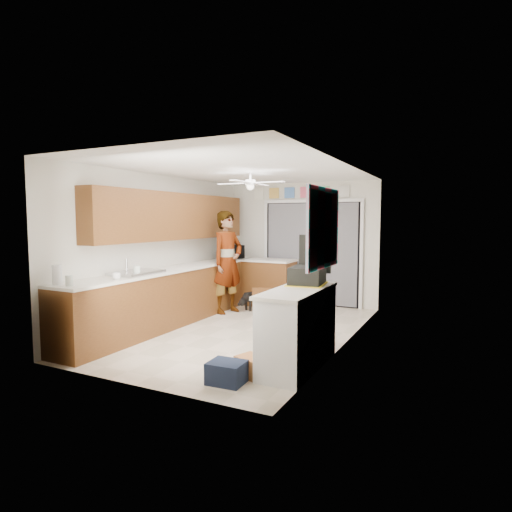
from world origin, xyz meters
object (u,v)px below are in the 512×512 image
(cup, at_px, (116,276))
(cardboard_box, at_px, (253,366))
(paper_towel_roll, at_px, (57,275))
(dog, at_px, (253,300))
(man, at_px, (228,262))
(microwave, at_px, (231,252))
(suitcase, at_px, (307,275))
(navy_crate, at_px, (227,372))

(cup, xyz_separation_m, cardboard_box, (2.15, -0.15, -0.87))
(paper_towel_roll, height_order, dog, paper_towel_roll)
(man, bearing_deg, cup, -169.78)
(microwave, relative_size, dog, 1.00)
(paper_towel_roll, xyz_separation_m, suitcase, (2.76, 1.43, -0.02))
(microwave, relative_size, cardboard_box, 1.41)
(dog, bearing_deg, suitcase, -26.81)
(cup, height_order, paper_towel_roll, paper_towel_roll)
(paper_towel_roll, relative_size, man, 0.13)
(cup, xyz_separation_m, man, (0.25, 2.57, -0.03))
(microwave, height_order, paper_towel_roll, microwave)
(cardboard_box, bearing_deg, man, 124.87)
(suitcase, bearing_deg, paper_towel_roll, -159.31)
(microwave, relative_size, cup, 4.43)
(cup, xyz_separation_m, dog, (0.57, 2.99, -0.79))
(microwave, distance_m, paper_towel_roll, 3.99)
(suitcase, height_order, dog, suitcase)
(suitcase, relative_size, man, 0.27)
(paper_towel_roll, distance_m, cardboard_box, 2.68)
(microwave, height_order, cup, microwave)
(paper_towel_roll, bearing_deg, suitcase, 27.46)
(paper_towel_roll, xyz_separation_m, navy_crate, (2.28, 0.24, -0.95))
(cup, xyz_separation_m, suitcase, (2.47, 0.73, 0.07))
(suitcase, xyz_separation_m, navy_crate, (-0.48, -1.19, -0.93))
(cardboard_box, height_order, navy_crate, navy_crate)
(microwave, distance_m, man, 0.80)
(microwave, xyz_separation_m, man, (0.33, -0.71, -0.12))
(navy_crate, bearing_deg, cardboard_box, 62.94)
(navy_crate, height_order, dog, dog)
(suitcase, xyz_separation_m, cardboard_box, (-0.32, -0.89, -0.94))
(suitcase, height_order, man, man)
(cup, bearing_deg, paper_towel_roll, -112.52)
(microwave, relative_size, paper_towel_roll, 1.98)
(microwave, height_order, dog, microwave)
(microwave, height_order, navy_crate, microwave)
(paper_towel_roll, relative_size, suitcase, 0.49)
(cup, relative_size, navy_crate, 0.29)
(dog, bearing_deg, cup, -77.70)
(paper_towel_roll, bearing_deg, man, 80.66)
(suitcase, distance_m, navy_crate, 1.59)
(cardboard_box, bearing_deg, cup, 175.93)
(dog, bearing_deg, man, -104.94)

